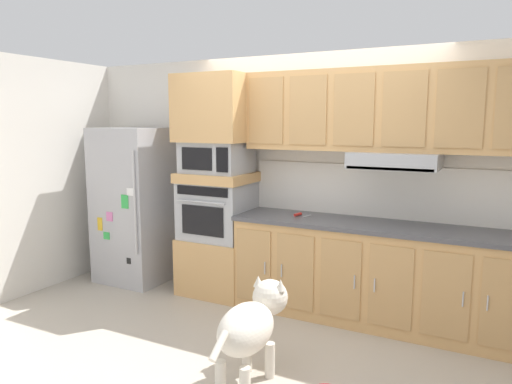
{
  "coord_description": "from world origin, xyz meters",
  "views": [
    {
      "loc": [
        1.64,
        -3.43,
        1.82
      ],
      "look_at": [
        -0.29,
        0.32,
        1.2
      ],
      "focal_mm": 33.09,
      "sensor_mm": 36.0,
      "label": 1
    }
  ],
  "objects_px": {
    "refrigerator": "(135,205)",
    "screwdriver": "(299,215)",
    "built_in_oven": "(218,210)",
    "microwave": "(217,157)",
    "dog": "(252,323)"
  },
  "relations": [
    {
      "from": "refrigerator",
      "to": "screwdriver",
      "type": "xyz_separation_m",
      "value": [
        1.99,
        0.08,
        0.05
      ]
    },
    {
      "from": "built_in_oven",
      "to": "microwave",
      "type": "height_order",
      "value": "microwave"
    },
    {
      "from": "screwdriver",
      "to": "built_in_oven",
      "type": "bearing_deg",
      "value": -179.39
    },
    {
      "from": "refrigerator",
      "to": "dog",
      "type": "distance_m",
      "value": 2.64
    },
    {
      "from": "built_in_oven",
      "to": "dog",
      "type": "bearing_deg",
      "value": -50.66
    },
    {
      "from": "refrigerator",
      "to": "microwave",
      "type": "relative_size",
      "value": 2.73
    },
    {
      "from": "screwdriver",
      "to": "dog",
      "type": "distance_m",
      "value": 1.52
    },
    {
      "from": "built_in_oven",
      "to": "screwdriver",
      "type": "xyz_separation_m",
      "value": [
        0.92,
        0.01,
        0.03
      ]
    },
    {
      "from": "screwdriver",
      "to": "dog",
      "type": "relative_size",
      "value": 0.14
    },
    {
      "from": "screwdriver",
      "to": "refrigerator",
      "type": "bearing_deg",
      "value": -177.78
    },
    {
      "from": "built_in_oven",
      "to": "dog",
      "type": "height_order",
      "value": "built_in_oven"
    },
    {
      "from": "screwdriver",
      "to": "microwave",
      "type": "bearing_deg",
      "value": -179.39
    },
    {
      "from": "refrigerator",
      "to": "dog",
      "type": "xyz_separation_m",
      "value": [
        2.23,
        -1.34,
        -0.45
      ]
    },
    {
      "from": "microwave",
      "to": "dog",
      "type": "bearing_deg",
      "value": -50.66
    },
    {
      "from": "refrigerator",
      "to": "screwdriver",
      "type": "bearing_deg",
      "value": 2.22
    }
  ]
}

